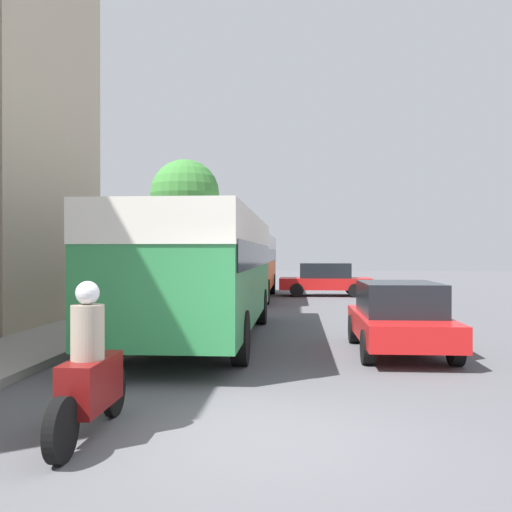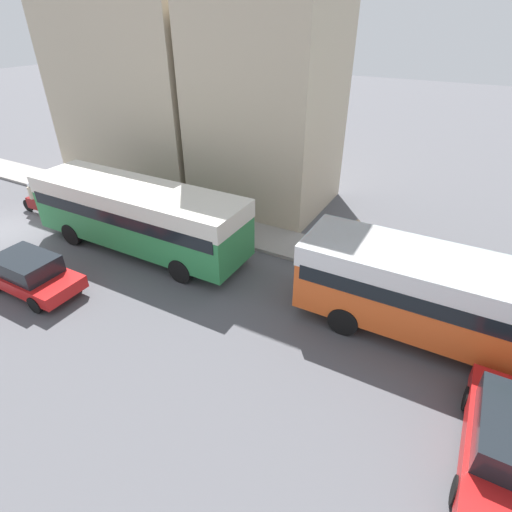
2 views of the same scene
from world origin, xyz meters
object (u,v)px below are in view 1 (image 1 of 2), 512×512
Objects in this scene: bus_lead at (203,259)px; car_far_curb at (325,279)px; car_crossing at (399,316)px; pedestrian_near_curb at (148,279)px; motorcycle_behind_lead at (90,376)px; bus_following at (243,258)px.

car_far_curb is at bearing 75.86° from bus_lead.
car_crossing is 12.56m from pedestrian_near_curb.
motorcycle_behind_lead is at bearing -127.59° from car_crossing.
bus_lead is at bearing 160.68° from car_crossing.
motorcycle_behind_lead is 0.55× the size of car_crossing.
bus_lead reaches higher than pedestrian_near_curb.
car_crossing is 15.55m from car_far_curb.
car_far_curb is at bearing 25.41° from bus_following.
motorcycle_behind_lead reaches higher than car_far_curb.
car_crossing is (4.35, 5.65, 0.07)m from motorcycle_behind_lead.
motorcycle_behind_lead is at bearing -77.43° from pedestrian_near_curb.
bus_lead reaches higher than car_far_curb.
motorcycle_behind_lead is at bearing -89.59° from bus_following.
bus_following is at bearing 90.98° from bus_lead.
car_crossing is (4.28, -1.50, -1.13)m from bus_lead.
pedestrian_near_curb reaches higher than motorcycle_behind_lead.
bus_lead reaches higher than car_crossing.
car_crossing is at bearing -71.92° from bus_following.
pedestrian_near_curb is (-3.45, 15.49, 0.36)m from motorcycle_behind_lead.
motorcycle_behind_lead is 7.13m from car_crossing.
bus_following is at bearing -64.59° from car_far_curb.
car_crossing is at bearing 2.75° from car_far_curb.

